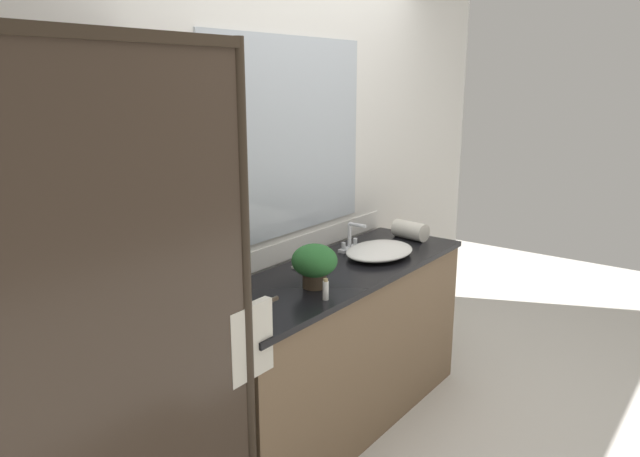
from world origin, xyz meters
TOP-DOWN VIEW (x-y plane):
  - ground_plane at (0.00, 0.00)m, footprint 8.00×8.00m
  - wall_back_with_mirror at (0.00, 0.34)m, footprint 4.40×0.06m
  - vanity_cabinet at (0.00, 0.01)m, footprint 1.80×0.58m
  - shower_enclosure at (-1.28, -0.19)m, footprint 1.20×0.59m
  - sink_basin at (0.33, -0.05)m, footprint 0.45×0.34m
  - faucet at (0.33, 0.14)m, footprint 0.17×0.13m
  - potted_plant at (-0.29, -0.07)m, footprint 0.22×0.22m
  - soap_dish at (-0.08, 0.17)m, footprint 0.10×0.07m
  - amenity_bottle_shampoo at (-0.73, 0.18)m, footprint 0.03×0.03m
  - amenity_bottle_conditioner at (-0.39, -0.21)m, footprint 0.03×0.03m
  - rolled_towel_near_edge at (0.76, -0.01)m, footprint 0.14×0.23m

SIDE VIEW (x-z plane):
  - ground_plane at x=0.00m, z-range 0.00..0.00m
  - vanity_cabinet at x=0.00m, z-range 0.00..0.90m
  - soap_dish at x=-0.08m, z-range 0.90..0.93m
  - sink_basin at x=0.33m, z-range 0.90..0.96m
  - amenity_bottle_shampoo at x=-0.73m, z-range 0.90..1.00m
  - amenity_bottle_conditioner at x=-0.39m, z-range 0.90..1.00m
  - faucet at x=0.33m, z-range 0.87..1.04m
  - rolled_towel_near_edge at x=0.76m, z-range 0.90..1.01m
  - potted_plant at x=-0.29m, z-range 0.92..1.13m
  - shower_enclosure at x=-1.28m, z-range 0.02..2.02m
  - wall_back_with_mirror at x=0.00m, z-range 0.01..2.61m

